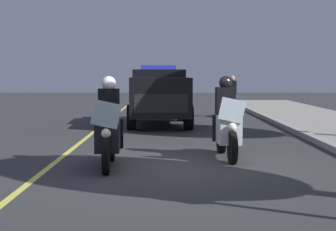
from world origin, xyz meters
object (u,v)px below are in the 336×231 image
at_px(police_motorcycle_lead_left, 109,130).
at_px(police_suv, 158,94).
at_px(police_motorcycle_lead_right, 227,125).
at_px(cyclist_background, 232,97).

relative_size(police_motorcycle_lead_left, police_suv, 0.43).
bearing_deg(police_suv, police_motorcycle_lead_right, 12.03).
xyz_separation_m(police_motorcycle_lead_left, police_suv, (-8.38, 0.79, 0.37)).
bearing_deg(police_motorcycle_lead_right, police_motorcycle_lead_left, -64.98).
bearing_deg(police_motorcycle_lead_left, police_suv, 174.59).
distance_m(police_suv, cyclist_background, 4.33).
xyz_separation_m(police_motorcycle_lead_right, police_suv, (-7.29, -1.55, 0.37)).
relative_size(police_suv, cyclist_background, 2.84).
relative_size(police_motorcycle_lead_left, cyclist_background, 1.22).
bearing_deg(police_suv, police_motorcycle_lead_left, -5.41).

